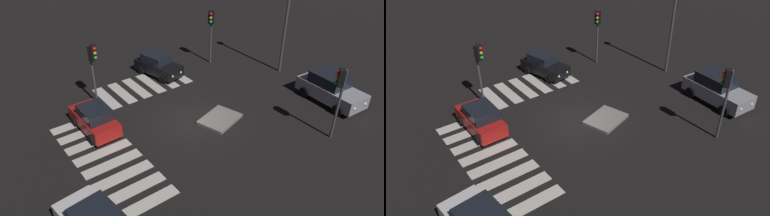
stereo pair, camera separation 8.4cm
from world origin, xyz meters
TOP-DOWN VIEW (x-y plane):
  - ground_plane at (0.00, 0.00)m, footprint 80.00×80.00m
  - traffic_island at (-1.46, 0.88)m, footprint 2.84×2.42m
  - car_black at (-1.80, -6.56)m, footprint 2.34×3.93m
  - car_red at (5.01, -2.69)m, footprint 1.84×3.80m
  - car_silver at (-8.68, 3.50)m, footprint 2.34×4.55m
  - traffic_light_east at (3.56, -5.39)m, footprint 0.54×0.53m
  - traffic_light_west at (-5.29, 5.90)m, footprint 0.54×0.53m
  - traffic_light_south at (-6.16, -5.78)m, footprint 0.53×0.54m
  - street_lamp at (-9.52, -1.48)m, footprint 0.56×0.56m
  - crosswalk_near at (-0.00, -5.73)m, footprint 6.45×3.20m
  - crosswalk_side at (5.61, 0.00)m, footprint 3.20×8.75m

SIDE VIEW (x-z plane):
  - ground_plane at x=0.00m, z-range 0.00..0.00m
  - crosswalk_near at x=0.00m, z-range 0.00..0.02m
  - crosswalk_side at x=5.61m, z-range 0.00..0.02m
  - traffic_island at x=-1.46m, z-range 0.00..0.18m
  - car_black at x=-1.80m, z-range -0.01..1.61m
  - car_red at x=5.01m, z-range -0.01..1.62m
  - car_silver at x=-8.68m, z-range -0.02..1.91m
  - traffic_light_east at x=3.56m, z-range 1.06..5.14m
  - traffic_light_south at x=-6.16m, z-range 1.10..5.36m
  - traffic_light_west at x=-5.29m, z-range 1.10..5.38m
  - street_lamp at x=-9.52m, z-range 1.42..9.39m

